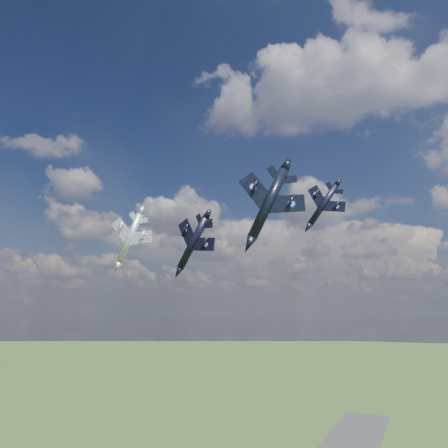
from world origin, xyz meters
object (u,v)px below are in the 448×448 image
at_px(jet_right_navy, 268,203).
at_px(jet_left_silver, 130,238).
at_px(jet_lead_navy, 193,243).
at_px(jet_high_navy, 323,205).

bearing_deg(jet_right_navy, jet_left_silver, 136.25).
distance_m(jet_lead_navy, jet_high_navy, 27.54).
distance_m(jet_lead_navy, jet_left_silver, 14.81).
bearing_deg(jet_right_navy, jet_lead_navy, 121.30).
relative_size(jet_lead_navy, jet_left_silver, 1.04).
bearing_deg(jet_high_navy, jet_right_navy, -96.48).
xyz_separation_m(jet_high_navy, jet_left_silver, (-39.40, -10.93, -5.78)).
bearing_deg(jet_lead_navy, jet_right_navy, -29.15).
height_order(jet_right_navy, jet_high_navy, jet_high_navy).
xyz_separation_m(jet_lead_navy, jet_left_silver, (-14.63, -1.54, 1.76)).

